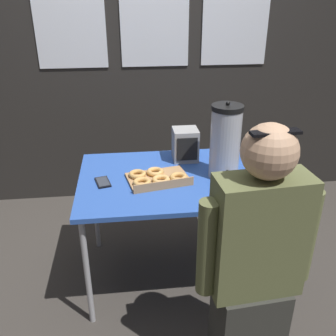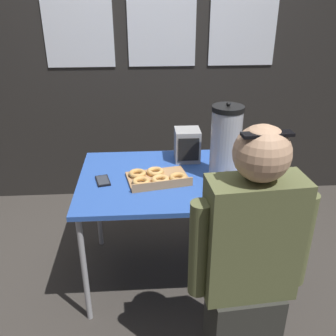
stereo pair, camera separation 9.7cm
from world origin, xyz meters
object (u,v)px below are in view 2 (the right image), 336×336
cell_phone (103,181)px  space_heater (187,145)px  coffee_urn (226,143)px  person_seated (248,267)px  donut_box (156,178)px

cell_phone → space_heater: size_ratio=0.70×
coffee_urn → person_seated: size_ratio=0.35×
coffee_urn → space_heater: coffee_urn is taller
donut_box → coffee_urn: size_ratio=0.85×
cell_phone → space_heater: space_heater is taller
cell_phone → coffee_urn: bearing=-13.2°
cell_phone → donut_box: bearing=-16.3°
cell_phone → space_heater: bearing=13.7°
person_seated → cell_phone: bearing=-49.0°
coffee_urn → donut_box: bearing=-176.8°
donut_box → space_heater: size_ratio=1.88×
coffee_urn → space_heater: (-0.19, 0.26, -0.11)m
donut_box → cell_phone: (-0.31, 0.01, -0.01)m
coffee_urn → space_heater: bearing=125.3°
person_seated → space_heater: bearing=-84.6°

